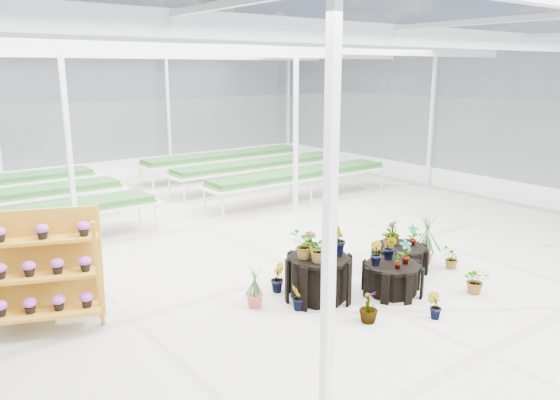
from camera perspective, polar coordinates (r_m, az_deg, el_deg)
ground_plane at (r=10.55m, az=2.42°, el=-8.02°), size 24.00×24.00×0.00m
greenhouse_shell at (r=9.95m, az=2.55°, el=4.12°), size 18.00×24.00×4.50m
steel_frame at (r=9.95m, az=2.55°, el=4.12°), size 18.00×24.00×4.50m
nursery_benches at (r=16.40m, az=-13.74°, el=0.99°), size 16.00×7.00×0.84m
plinth_tall at (r=9.47m, az=4.06°, el=-8.14°), size 1.48×1.48×0.77m
plinth_mid at (r=9.91m, az=11.65°, el=-8.07°), size 1.29×1.29×0.55m
plinth_low at (r=11.06m, az=12.38°, el=-5.96°), size 1.38×1.38×0.49m
shelf_rack at (r=9.04m, az=-23.40°, el=-6.91°), size 1.90×1.46×1.78m
nursery_plants at (r=10.15m, az=9.15°, el=-5.77°), size 4.64×3.28×1.38m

